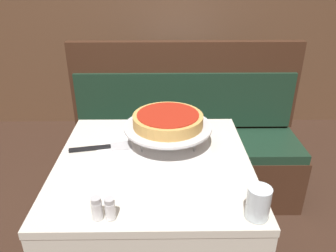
% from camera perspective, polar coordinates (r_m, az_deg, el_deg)
% --- Properties ---
extents(dining_table_front, '(0.80, 0.80, 0.76)m').
position_cam_1_polar(dining_table_front, '(1.41, -2.49, -9.24)').
color(dining_table_front, beige).
rests_on(dining_table_front, ground_plane).
extents(dining_table_rear, '(0.63, 0.63, 0.77)m').
position_cam_1_polar(dining_table_rear, '(2.74, 2.55, 8.84)').
color(dining_table_rear, '#194799').
rests_on(dining_table_rear, ground_plane).
extents(booth_bench, '(1.52, 0.46, 1.05)m').
position_cam_1_polar(booth_bench, '(2.26, 2.93, -4.94)').
color(booth_bench, '#3D2316').
rests_on(booth_bench, ground_plane).
extents(pizza_pan_stand, '(0.38, 0.38, 0.09)m').
position_cam_1_polar(pizza_pan_stand, '(1.43, -0.02, -0.25)').
color(pizza_pan_stand, '#ADADB2').
rests_on(pizza_pan_stand, dining_table_front).
extents(deep_dish_pizza, '(0.30, 0.30, 0.05)m').
position_cam_1_polar(deep_dish_pizza, '(1.42, -0.02, 1.09)').
color(deep_dish_pizza, tan).
rests_on(deep_dish_pizza, pizza_pan_stand).
extents(pizza_server, '(0.27, 0.10, 0.01)m').
position_cam_1_polar(pizza_server, '(1.46, -11.31, -3.67)').
color(pizza_server, '#BCBCC1').
rests_on(pizza_server, dining_table_front).
extents(water_glass_near, '(0.08, 0.08, 0.11)m').
position_cam_1_polar(water_glass_near, '(1.09, 15.45, -12.73)').
color(water_glass_near, silver).
rests_on(water_glass_near, dining_table_front).
extents(salt_shaker, '(0.03, 0.03, 0.08)m').
position_cam_1_polar(salt_shaker, '(1.08, -12.30, -13.81)').
color(salt_shaker, silver).
rests_on(salt_shaker, dining_table_front).
extents(pepper_shaker, '(0.03, 0.03, 0.08)m').
position_cam_1_polar(pepper_shaker, '(1.07, -10.05, -13.97)').
color(pepper_shaker, silver).
rests_on(pepper_shaker, dining_table_front).
extents(condiment_caddy, '(0.12, 0.12, 0.16)m').
position_cam_1_polar(condiment_caddy, '(2.76, 3.17, 12.16)').
color(condiment_caddy, black).
rests_on(condiment_caddy, dining_table_rear).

